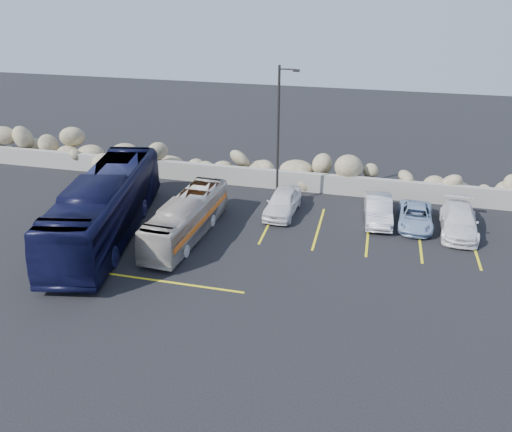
% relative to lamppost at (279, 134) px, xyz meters
% --- Properties ---
extents(ground, '(90.00, 90.00, 0.00)m').
position_rel_lamppost_xyz_m(ground, '(-2.56, -9.50, -4.30)').
color(ground, black).
rests_on(ground, ground).
extents(seawall, '(60.00, 0.40, 1.20)m').
position_rel_lamppost_xyz_m(seawall, '(-2.56, 2.50, -3.70)').
color(seawall, gray).
rests_on(seawall, ground).
extents(riprap_pile, '(54.00, 2.80, 2.60)m').
position_rel_lamppost_xyz_m(riprap_pile, '(-2.56, 3.70, -3.00)').
color(riprap_pile, '#917F5F').
rests_on(riprap_pile, ground).
extents(parking_lines, '(18.16, 9.36, 0.01)m').
position_rel_lamppost_xyz_m(parking_lines, '(2.09, -3.93, -4.29)').
color(parking_lines, yellow).
rests_on(parking_lines, ground).
extents(lamppost, '(1.14, 0.18, 8.00)m').
position_rel_lamppost_xyz_m(lamppost, '(0.00, 0.00, 0.00)').
color(lamppost, '#292725').
rests_on(lamppost, ground).
extents(vintage_bus, '(2.18, 7.63, 2.10)m').
position_rel_lamppost_xyz_m(vintage_bus, '(-3.73, -5.02, -3.24)').
color(vintage_bus, beige).
rests_on(vintage_bus, ground).
extents(tour_coach, '(4.88, 12.03, 3.27)m').
position_rel_lamppost_xyz_m(tour_coach, '(-7.76, -5.84, -2.66)').
color(tour_coach, black).
rests_on(tour_coach, ground).
extents(car_a, '(1.79, 4.04, 1.35)m').
position_rel_lamppost_xyz_m(car_a, '(0.49, -1.09, -3.62)').
color(car_a, white).
rests_on(car_a, ground).
extents(car_b, '(1.64, 4.05, 1.31)m').
position_rel_lamppost_xyz_m(car_b, '(5.77, -0.75, -3.64)').
color(car_b, silver).
rests_on(car_b, ground).
extents(car_c, '(2.03, 4.49, 1.28)m').
position_rel_lamppost_xyz_m(car_c, '(9.91, -1.15, -3.66)').
color(car_c, white).
rests_on(car_c, ground).
extents(car_d, '(1.89, 3.87, 1.06)m').
position_rel_lamppost_xyz_m(car_d, '(7.74, -0.93, -3.77)').
color(car_d, '#94AED3').
rests_on(car_d, ground).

